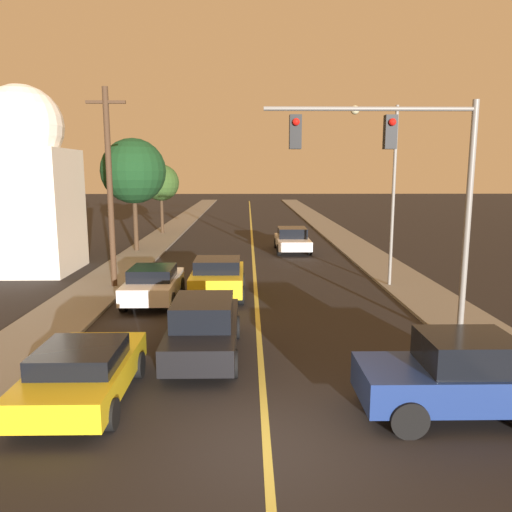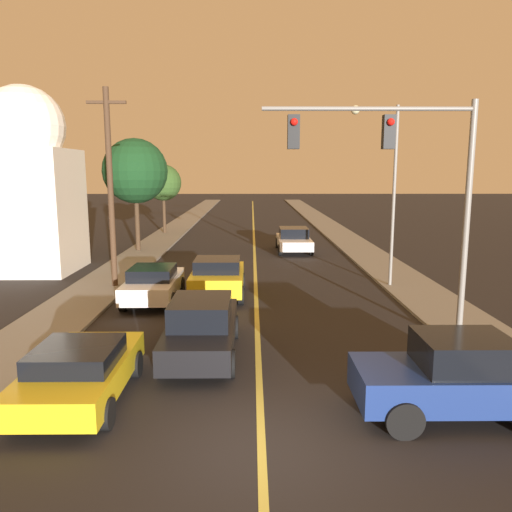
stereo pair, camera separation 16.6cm
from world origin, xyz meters
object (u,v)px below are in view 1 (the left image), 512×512
object	(u,v)px
car_outer_lane_front	(83,371)
car_crossing_right	(460,376)
tree_left_near	(133,171)
car_far_oncoming	(292,239)
streetlamp_right	(384,172)
utility_pole_left	(110,185)
car_near_lane_second	(218,277)
domed_building_left	(26,183)
car_near_lane_front	(204,327)
car_outer_lane_second	(154,283)
tree_left_far	(161,183)
traffic_signal_mast	(405,171)

from	to	relation	value
car_outer_lane_front	car_crossing_right	bearing A→B (deg)	-5.78
tree_left_near	car_far_oncoming	bearing A→B (deg)	0.67
streetlamp_right	car_crossing_right	bearing A→B (deg)	-96.87
utility_pole_left	tree_left_near	xyz separation A→B (m)	(-1.15, 9.60, 0.56)
car_near_lane_second	car_crossing_right	xyz separation A→B (m)	(5.47, -9.86, 0.05)
tree_left_near	domed_building_left	world-z (taller)	domed_building_left
car_crossing_right	car_near_lane_second	bearing A→B (deg)	29.00
car_far_oncoming	utility_pole_left	size ratio (longest dim) A/B	0.56
domed_building_left	car_near_lane_front	bearing A→B (deg)	-50.90
car_near_lane_second	tree_left_near	size ratio (longest dim) A/B	0.57
car_near_lane_second	car_far_oncoming	world-z (taller)	car_near_lane_second
streetlamp_right	car_outer_lane_second	bearing A→B (deg)	-165.57
tree_left_far	streetlamp_right	bearing A→B (deg)	-55.98
car_near_lane_front	car_crossing_right	world-z (taller)	car_crossing_right
car_near_lane_second	car_outer_lane_front	xyz separation A→B (m)	(-2.39, -9.06, -0.13)
car_near_lane_front	car_crossing_right	bearing A→B (deg)	-31.98
tree_left_far	domed_building_left	size ratio (longest dim) A/B	0.59
car_outer_lane_second	utility_pole_left	world-z (taller)	utility_pole_left
utility_pole_left	domed_building_left	size ratio (longest dim) A/B	0.91
streetlamp_right	tree_left_far	world-z (taller)	streetlamp_right
car_far_oncoming	traffic_signal_mast	world-z (taller)	traffic_signal_mast
car_outer_lane_second	utility_pole_left	bearing A→B (deg)	131.92
car_near_lane_second	tree_left_far	distance (m)	20.88
car_near_lane_second	car_outer_lane_second	distance (m)	2.52
traffic_signal_mast	car_outer_lane_front	bearing A→B (deg)	-155.82
car_crossing_right	utility_pole_left	world-z (taller)	utility_pole_left
car_near_lane_front	car_crossing_right	distance (m)	6.44
car_outer_lane_second	car_outer_lane_front	bearing A→B (deg)	-90.00
car_outer_lane_second	utility_pole_left	distance (m)	4.81
car_far_oncoming	tree_left_far	xyz separation A→B (m)	(-9.48, 8.62, 3.27)
utility_pole_left	car_far_oncoming	bearing A→B (deg)	48.94
car_near_lane_front	domed_building_left	world-z (taller)	domed_building_left
traffic_signal_mast	tree_left_far	distance (m)	27.71
car_outer_lane_second	domed_building_left	distance (m)	10.08
car_near_lane_front	tree_left_near	bearing A→B (deg)	107.81
car_outer_lane_front	tree_left_near	xyz separation A→B (m)	(-3.27, 20.21, 4.24)
car_outer_lane_second	streetlamp_right	world-z (taller)	streetlamp_right
car_outer_lane_front	car_outer_lane_second	bearing A→B (deg)	90.00
tree_left_far	utility_pole_left	bearing A→B (deg)	-86.82
car_near_lane_second	tree_left_far	size ratio (longest dim) A/B	0.72
tree_left_near	traffic_signal_mast	bearing A→B (deg)	-56.16
car_near_lane_second	car_far_oncoming	distance (m)	11.94
car_crossing_right	car_near_lane_front	bearing A→B (deg)	58.02
car_near_lane_second	car_outer_lane_front	distance (m)	9.37
car_outer_lane_front	traffic_signal_mast	bearing A→B (deg)	24.18
car_outer_lane_front	domed_building_left	world-z (taller)	domed_building_left
car_outer_lane_front	tree_left_near	distance (m)	20.91
utility_pole_left	tree_left_near	size ratio (longest dim) A/B	1.21
car_outer_lane_front	tree_left_near	world-z (taller)	tree_left_near
car_near_lane_front	traffic_signal_mast	bearing A→B (deg)	9.58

